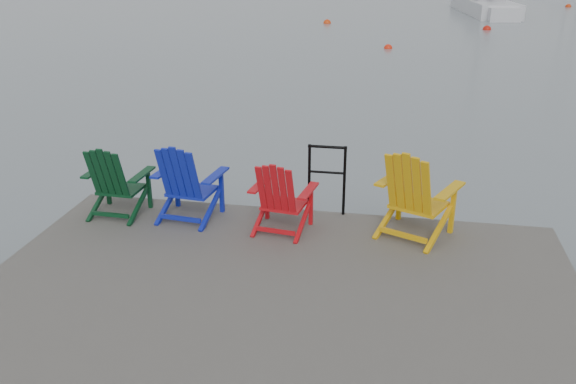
% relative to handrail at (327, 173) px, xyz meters
% --- Properties ---
extents(ground, '(400.00, 400.00, 0.00)m').
position_rel_handrail_xyz_m(ground, '(-0.25, -2.45, -1.04)').
color(ground, slate).
rests_on(ground, ground).
extents(dock, '(6.00, 5.00, 1.40)m').
position_rel_handrail_xyz_m(dock, '(-0.25, -2.45, -0.69)').
color(dock, '#2B2826').
rests_on(dock, ground).
extents(handrail, '(0.48, 0.04, 0.90)m').
position_rel_handrail_xyz_m(handrail, '(0.00, 0.00, 0.00)').
color(handrail, black).
rests_on(handrail, dock).
extents(chair_green, '(0.76, 0.71, 0.93)m').
position_rel_handrail_xyz_m(chair_green, '(-2.57, -0.53, -0.07)').
color(chair_green, '#093319').
rests_on(chair_green, dock).
extents(chair_blue, '(0.86, 0.80, 0.99)m').
position_rel_handrail_xyz_m(chair_blue, '(-1.66, -0.48, -0.04)').
color(chair_blue, '#101EA7').
rests_on(chair_blue, dock).
extents(chair_red, '(0.78, 0.73, 0.90)m').
position_rel_handrail_xyz_m(chair_red, '(-0.46, -0.62, -0.09)').
color(chair_red, red).
rests_on(chair_red, dock).
extents(chair_yellow, '(1.05, 1.00, 1.07)m').
position_rel_handrail_xyz_m(chair_yellow, '(1.07, -0.48, -0.00)').
color(chair_yellow, '#DFA10C').
rests_on(chair_yellow, dock).
extents(sailboat_near, '(3.27, 8.87, 11.92)m').
position_rel_handrail_xyz_m(sailboat_near, '(5.47, 31.96, -0.69)').
color(sailboat_near, silver).
rests_on(sailboat_near, ground).
extents(buoy_a, '(0.33, 0.33, 0.33)m').
position_rel_handrail_xyz_m(buoy_a, '(0.31, 17.17, -1.04)').
color(buoy_a, red).
rests_on(buoy_a, ground).
extents(buoy_b, '(0.40, 0.40, 0.40)m').
position_rel_handrail_xyz_m(buoy_b, '(-3.03, 25.08, -1.04)').
color(buoy_b, red).
rests_on(buoy_b, ground).
extents(buoy_c, '(0.40, 0.40, 0.40)m').
position_rel_handrail_xyz_m(buoy_c, '(4.76, 23.84, -1.04)').
color(buoy_c, red).
rests_on(buoy_c, ground).
extents(buoy_d, '(0.39, 0.39, 0.39)m').
position_rel_handrail_xyz_m(buoy_d, '(11.42, 37.12, -1.04)').
color(buoy_d, red).
rests_on(buoy_d, ground).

